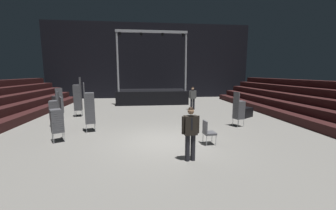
# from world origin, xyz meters

# --- Properties ---
(ground_plane) EXTENTS (22.00, 30.00, 0.10)m
(ground_plane) POSITION_xyz_m (0.00, 0.00, -0.05)
(ground_plane) COLOR slate
(arena_end_wall) EXTENTS (22.00, 0.30, 8.00)m
(arena_end_wall) POSITION_xyz_m (0.00, 15.00, 4.00)
(arena_end_wall) COLOR black
(arena_end_wall) RESTS_ON ground_plane
(stage_riser) EXTENTS (6.17, 3.18, 6.17)m
(stage_riser) POSITION_xyz_m (0.00, 10.77, 0.69)
(stage_riser) COLOR black
(stage_riser) RESTS_ON ground_plane
(man_with_tie) EXTENTS (0.57, 0.26, 1.72)m
(man_with_tie) POSITION_xyz_m (0.69, -2.02, 0.98)
(man_with_tie) COLOR black
(man_with_tie) RESTS_ON ground_plane
(chair_stack_front_left) EXTENTS (0.60, 0.60, 1.79)m
(chair_stack_front_left) POSITION_xyz_m (-4.17, 0.36, 0.90)
(chair_stack_front_left) COLOR #B2B5BA
(chair_stack_front_left) RESTS_ON ground_plane
(chair_stack_front_right) EXTENTS (0.55, 0.55, 1.79)m
(chair_stack_front_right) POSITION_xyz_m (4.09, 1.84, 0.90)
(chair_stack_front_right) COLOR #B2B5BA
(chair_stack_front_right) RESTS_ON ground_plane
(chair_stack_mid_left) EXTENTS (0.49, 0.49, 2.48)m
(chair_stack_mid_left) POSITION_xyz_m (-4.87, 5.36, 1.24)
(chair_stack_mid_left) COLOR #B2B5BA
(chair_stack_mid_left) RESTS_ON ground_plane
(chair_stack_mid_right) EXTENTS (0.62, 0.62, 1.88)m
(chair_stack_mid_right) POSITION_xyz_m (-5.77, 4.57, 0.94)
(chair_stack_mid_right) COLOR #B2B5BA
(chair_stack_mid_right) RESTS_ON ground_plane
(chair_stack_mid_centre) EXTENTS (0.54, 0.54, 2.31)m
(chair_stack_mid_centre) POSITION_xyz_m (-3.27, 1.74, 1.15)
(chair_stack_mid_centre) COLOR #B2B5BA
(chair_stack_mid_centre) RESTS_ON ground_plane
(chair_stack_rear_left) EXTENTS (0.53, 0.53, 1.79)m
(chair_stack_rear_left) POSITION_xyz_m (-5.34, 3.03, 0.90)
(chair_stack_rear_left) COLOR #B2B5BA
(chair_stack_rear_left) RESTS_ON ground_plane
(crew_worker_near_stage) EXTENTS (0.57, 0.25, 1.71)m
(crew_worker_near_stage) POSITION_xyz_m (2.87, 6.89, 0.97)
(crew_worker_near_stage) COLOR black
(crew_worker_near_stage) RESTS_ON ground_plane
(equipment_road_case) EXTENTS (1.08, 1.00, 0.60)m
(equipment_road_case) POSITION_xyz_m (5.54, 3.97, 0.30)
(equipment_road_case) COLOR black
(equipment_road_case) RESTS_ON ground_plane
(loose_chair_near_man) EXTENTS (0.47, 0.47, 0.95)m
(loose_chair_near_man) POSITION_xyz_m (1.69, -0.63, 0.53)
(loose_chair_near_man) COLOR #B2B5BA
(loose_chair_near_man) RESTS_ON ground_plane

